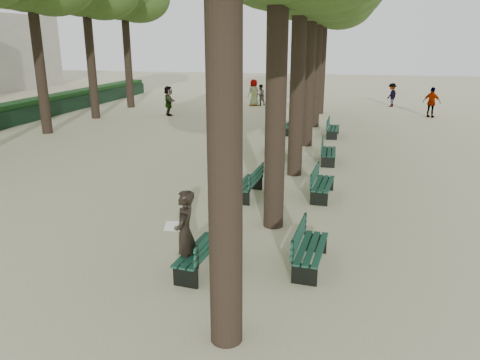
# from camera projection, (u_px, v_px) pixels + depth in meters

# --- Properties ---
(ground) EXTENTS (120.00, 120.00, 0.00)m
(ground) POSITION_uv_depth(u_px,v_px,m) (181.00, 273.00, 9.85)
(ground) COLOR beige
(ground) RESTS_ON ground
(bench_left_0) EXTENTS (0.74, 1.85, 0.92)m
(bench_left_0) POSITION_uv_depth(u_px,v_px,m) (201.00, 258.00, 9.92)
(bench_left_0) COLOR black
(bench_left_0) RESTS_ON ground
(bench_left_1) EXTENTS (0.69, 1.83, 0.92)m
(bench_left_1) POSITION_uv_depth(u_px,v_px,m) (248.00, 188.00, 14.54)
(bench_left_1) COLOR black
(bench_left_1) RESTS_ON ground
(bench_left_2) EXTENTS (0.77, 1.85, 0.92)m
(bench_left_2) POSITION_uv_depth(u_px,v_px,m) (274.00, 150.00, 19.59)
(bench_left_2) COLOR black
(bench_left_2) RESTS_ON ground
(bench_left_3) EXTENTS (0.80, 1.86, 0.92)m
(bench_left_3) POSITION_uv_depth(u_px,v_px,m) (289.00, 128.00, 24.31)
(bench_left_3) COLOR black
(bench_left_3) RESTS_ON ground
(bench_right_0) EXTENTS (0.70, 1.84, 0.92)m
(bench_right_0) POSITION_uv_depth(u_px,v_px,m) (310.00, 256.00, 10.01)
(bench_right_0) COLOR black
(bench_right_0) RESTS_ON ground
(bench_right_1) EXTENTS (0.70, 1.84, 0.92)m
(bench_right_1) POSITION_uv_depth(u_px,v_px,m) (323.00, 189.00, 14.47)
(bench_right_1) COLOR black
(bench_right_1) RESTS_ON ground
(bench_right_2) EXTENTS (0.61, 1.81, 0.92)m
(bench_right_2) POSITION_uv_depth(u_px,v_px,m) (329.00, 156.00, 18.57)
(bench_right_2) COLOR black
(bench_right_2) RESTS_ON ground
(bench_right_3) EXTENTS (0.63, 1.82, 0.92)m
(bench_right_3) POSITION_uv_depth(u_px,v_px,m) (333.00, 131.00, 23.52)
(bench_right_3) COLOR black
(bench_right_3) RESTS_ON ground
(man_with_map) EXTENTS (0.66, 0.77, 1.83)m
(man_with_map) POSITION_uv_depth(u_px,v_px,m) (185.00, 233.00, 9.55)
(man_with_map) COLOR black
(man_with_map) RESTS_ON ground
(pedestrian_a) EXTENTS (0.75, 0.74, 1.53)m
(pedestrian_a) POSITION_uv_depth(u_px,v_px,m) (260.00, 95.00, 34.59)
(pedestrian_a) COLOR #262628
(pedestrian_a) RESTS_ON ground
(pedestrian_e) EXTENTS (1.21, 1.69, 1.88)m
(pedestrian_e) POSITION_uv_depth(u_px,v_px,m) (169.00, 101.00, 29.94)
(pedestrian_e) COLOR #262628
(pedestrian_e) RESTS_ON ground
(pedestrian_d) EXTENTS (0.91, 0.95, 1.92)m
(pedestrian_d) POSITION_uv_depth(u_px,v_px,m) (254.00, 93.00, 34.35)
(pedestrian_d) COLOR #262628
(pedestrian_d) RESTS_ON ground
(pedestrian_c) EXTENTS (1.14, 0.88, 1.88)m
(pedestrian_c) POSITION_uv_depth(u_px,v_px,m) (432.00, 102.00, 29.14)
(pedestrian_c) COLOR #262628
(pedestrian_c) RESTS_ON ground
(pedestrian_b) EXTENTS (0.86, 1.11, 1.69)m
(pedestrian_b) POSITION_uv_depth(u_px,v_px,m) (392.00, 95.00, 33.89)
(pedestrian_b) COLOR #262628
(pedestrian_b) RESTS_ON ground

